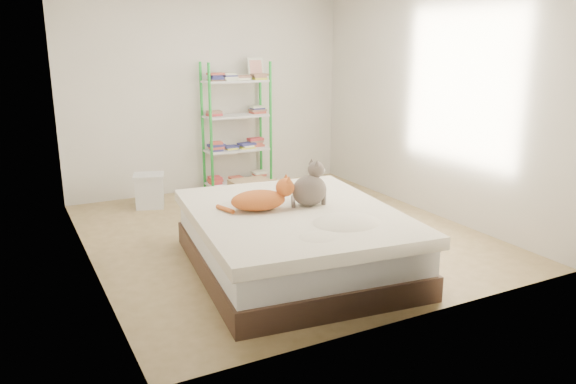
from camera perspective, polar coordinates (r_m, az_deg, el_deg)
room at (r=5.62m, az=-0.80°, el=8.37°), size 3.81×4.21×2.61m
bed at (r=4.95m, az=0.57°, el=-4.86°), size 1.92×2.30×0.54m
orange_cat at (r=4.84m, az=-3.05°, el=-0.59°), size 0.62×0.42×0.23m
grey_cat at (r=4.96m, az=2.19°, el=0.84°), size 0.37×0.31×0.40m
shelf_unit at (r=7.51m, az=-5.17°, el=6.47°), size 0.88×0.36×1.74m
cardboard_box at (r=6.83m, az=-3.77°, el=-0.14°), size 0.47×0.45×0.38m
white_bin at (r=6.98m, az=-13.89°, el=0.15°), size 0.43×0.40×0.41m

